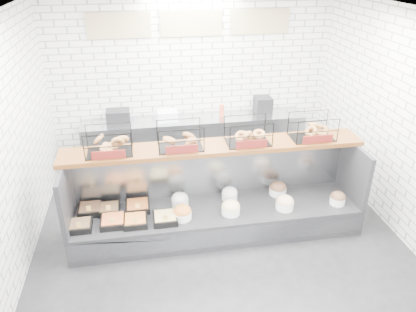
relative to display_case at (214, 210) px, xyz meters
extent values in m
plane|color=black|center=(0.03, -0.34, -0.33)|extent=(5.50, 5.50, 0.00)
cube|color=white|center=(0.03, 2.41, 1.17)|extent=(5.00, 0.02, 3.00)
cube|color=white|center=(-2.47, -0.34, 1.17)|extent=(0.02, 5.50, 3.00)
cube|color=white|center=(2.53, -0.34, 1.17)|extent=(0.02, 5.50, 3.00)
cube|color=white|center=(0.03, -0.34, 2.67)|extent=(5.00, 5.50, 0.02)
cube|color=beige|center=(-1.17, 2.38, 2.17)|extent=(1.05, 0.03, 0.42)
cube|color=beige|center=(0.03, 2.38, 2.17)|extent=(1.05, 0.03, 0.42)
cube|color=beige|center=(1.23, 2.38, 2.17)|extent=(1.05, 0.03, 0.42)
cube|color=black|center=(0.03, -0.04, -0.13)|extent=(4.00, 0.90, 0.40)
cube|color=#93969B|center=(0.03, -0.48, -0.11)|extent=(4.00, 0.03, 0.28)
cube|color=#93969B|center=(0.03, 0.37, 0.47)|extent=(4.00, 0.08, 0.80)
cube|color=black|center=(-1.94, -0.04, 0.47)|extent=(0.06, 0.90, 0.80)
cube|color=black|center=(2.00, -0.04, 0.47)|extent=(0.06, 0.90, 0.80)
cube|color=black|center=(-1.79, -0.22, 0.11)|extent=(0.29, 0.29, 0.08)
cube|color=brown|center=(-1.79, -0.22, 0.15)|extent=(0.24, 0.24, 0.04)
cube|color=#EBB751|center=(-1.79, -0.32, 0.20)|extent=(0.06, 0.01, 0.08)
cube|color=black|center=(-1.70, 0.14, 0.11)|extent=(0.31, 0.31, 0.08)
cube|color=brown|center=(-1.70, 0.14, 0.15)|extent=(0.27, 0.27, 0.04)
cube|color=#EBB751|center=(-1.70, 0.03, 0.20)|extent=(0.06, 0.01, 0.08)
cube|color=black|center=(-1.38, -0.19, 0.11)|extent=(0.33, 0.33, 0.08)
cube|color=orange|center=(-1.38, -0.19, 0.15)|extent=(0.28, 0.28, 0.04)
cube|color=#EBB751|center=(-1.38, -0.31, 0.20)|extent=(0.06, 0.01, 0.08)
cube|color=black|center=(-1.44, 0.10, 0.11)|extent=(0.28, 0.28, 0.08)
cube|color=brown|center=(-1.44, 0.10, 0.15)|extent=(0.24, 0.24, 0.04)
cube|color=#EBB751|center=(-1.44, 0.00, 0.20)|extent=(0.06, 0.01, 0.08)
cube|color=black|center=(-1.09, -0.24, 0.11)|extent=(0.31, 0.31, 0.08)
cube|color=orange|center=(-1.09, -0.24, 0.15)|extent=(0.26, 0.26, 0.04)
cube|color=#EBB751|center=(-1.09, -0.35, 0.20)|extent=(0.06, 0.01, 0.08)
cube|color=black|center=(-1.06, 0.10, 0.11)|extent=(0.33, 0.33, 0.08)
cube|color=#C7692A|center=(-1.06, 0.10, 0.15)|extent=(0.28, 0.28, 0.04)
cube|color=#EBB751|center=(-1.06, -0.01, 0.20)|extent=(0.06, 0.01, 0.08)
cube|color=black|center=(-0.71, -0.24, 0.11)|extent=(0.32, 0.32, 0.08)
cube|color=tan|center=(-0.71, -0.24, 0.15)|extent=(0.27, 0.27, 0.04)
cube|color=#EBB751|center=(-0.71, -0.35, 0.20)|extent=(0.06, 0.01, 0.08)
cylinder|color=white|center=(-0.47, -0.22, 0.13)|extent=(0.25, 0.25, 0.11)
ellipsoid|color=#C26929|center=(-0.47, -0.22, 0.19)|extent=(0.24, 0.24, 0.17)
cylinder|color=white|center=(-0.47, 0.09, 0.13)|extent=(0.24, 0.24, 0.11)
ellipsoid|color=silver|center=(-0.47, 0.09, 0.19)|extent=(0.24, 0.24, 0.17)
cylinder|color=white|center=(0.19, -0.22, 0.13)|extent=(0.25, 0.25, 0.11)
ellipsoid|color=#DEC188|center=(0.19, -0.22, 0.19)|extent=(0.25, 0.25, 0.17)
cylinder|color=white|center=(0.25, 0.13, 0.13)|extent=(0.23, 0.23, 0.11)
ellipsoid|color=white|center=(0.25, 0.13, 0.19)|extent=(0.22, 0.22, 0.16)
cylinder|color=white|center=(0.95, -0.23, 0.13)|extent=(0.25, 0.25, 0.11)
ellipsoid|color=tan|center=(0.95, -0.23, 0.19)|extent=(0.24, 0.24, 0.17)
cylinder|color=white|center=(0.97, 0.15, 0.13)|extent=(0.25, 0.25, 0.11)
ellipsoid|color=brown|center=(0.97, 0.15, 0.19)|extent=(0.25, 0.25, 0.17)
cylinder|color=white|center=(1.72, -0.24, 0.13)|extent=(0.21, 0.21, 0.11)
ellipsoid|color=brown|center=(1.72, -0.24, 0.19)|extent=(0.21, 0.21, 0.15)
cube|color=#4C2810|center=(0.03, 0.18, 0.90)|extent=(4.10, 0.50, 0.06)
cube|color=black|center=(-1.35, 0.18, 1.10)|extent=(0.60, 0.38, 0.34)
cube|color=#5B1410|center=(-1.35, -0.02, 1.00)|extent=(0.42, 0.02, 0.11)
cube|color=black|center=(-0.43, 0.18, 1.10)|extent=(0.60, 0.38, 0.34)
cube|color=#5B1410|center=(-0.43, -0.02, 1.00)|extent=(0.42, 0.02, 0.11)
cube|color=black|center=(0.49, 0.18, 1.10)|extent=(0.60, 0.38, 0.34)
cube|color=#5B1410|center=(0.49, -0.02, 1.00)|extent=(0.42, 0.02, 0.11)
cube|color=black|center=(1.41, 0.18, 1.10)|extent=(0.60, 0.38, 0.34)
cube|color=#5B1410|center=(1.41, -0.02, 1.00)|extent=(0.42, 0.02, 0.11)
cube|color=#93969B|center=(0.03, 2.09, 0.12)|extent=(4.00, 0.60, 0.90)
cube|color=black|center=(-1.32, 2.08, 0.69)|extent=(0.40, 0.30, 0.24)
cube|color=silver|center=(-0.46, 2.07, 0.66)|extent=(0.35, 0.28, 0.18)
cylinder|color=#C34F30|center=(0.52, 2.11, 0.68)|extent=(0.09, 0.09, 0.22)
cube|color=black|center=(1.30, 2.14, 0.72)|extent=(0.30, 0.30, 0.30)
camera|label=1|loc=(-0.89, -4.67, 3.28)|focal=35.00mm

